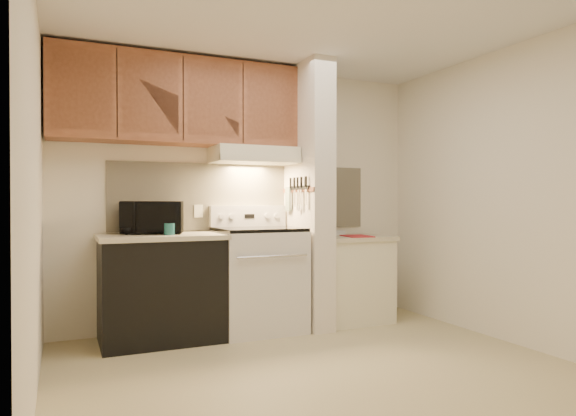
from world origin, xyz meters
TOP-DOWN VIEW (x-y plane):
  - floor at (0.00, 0.00)m, footprint 3.60×3.60m
  - ceiling at (0.00, 0.00)m, footprint 3.60×3.60m
  - wall_back at (0.00, 1.50)m, footprint 3.60×2.50m
  - wall_left at (-1.80, 0.00)m, footprint 0.02×3.00m
  - wall_right at (1.80, 0.00)m, footprint 0.02×3.00m
  - backsplash at (0.00, 1.49)m, footprint 2.60×0.02m
  - range_body at (0.00, 1.16)m, footprint 0.76×0.65m
  - oven_window at (0.00, 0.84)m, footprint 0.50×0.01m
  - oven_handle at (0.00, 0.80)m, footprint 0.65×0.02m
  - cooktop at (0.00, 1.16)m, footprint 0.74×0.64m
  - range_backguard at (0.00, 1.44)m, footprint 0.76×0.08m
  - range_display at (0.00, 1.40)m, footprint 0.10×0.01m
  - range_knob_left_outer at (-0.28, 1.40)m, footprint 0.05×0.02m
  - range_knob_left_inner at (-0.18, 1.40)m, footprint 0.05×0.02m
  - range_knob_right_inner at (0.18, 1.40)m, footprint 0.05×0.02m
  - range_knob_right_outer at (0.28, 1.40)m, footprint 0.05×0.02m
  - dishwasher_front at (-0.88, 1.17)m, footprint 1.00×0.63m
  - left_countertop at (-0.88, 1.17)m, footprint 1.04×0.67m
  - spoon_rest at (-0.90, 1.36)m, footprint 0.21×0.12m
  - teal_jar at (-0.83, 1.06)m, footprint 0.11×0.11m
  - outlet at (-0.48, 1.48)m, footprint 0.08×0.01m
  - microwave at (-0.93, 1.30)m, footprint 0.58×0.47m
  - partition_pillar at (0.51, 1.15)m, footprint 0.22×0.70m
  - pillar_trim at (0.39, 1.15)m, footprint 0.01×0.70m
  - knife_strip at (0.39, 1.10)m, footprint 0.02×0.42m
  - knife_blade_a at (0.38, 0.93)m, footprint 0.01×0.03m
  - knife_handle_a at (0.38, 0.93)m, footprint 0.02×0.02m
  - knife_blade_b at (0.38, 1.03)m, footprint 0.01×0.04m
  - knife_handle_b at (0.38, 1.02)m, footprint 0.02×0.02m
  - knife_blade_c at (0.38, 1.09)m, footprint 0.01×0.04m
  - knife_handle_c at (0.38, 1.11)m, footprint 0.02×0.02m
  - knife_blade_d at (0.38, 1.17)m, footprint 0.01×0.04m
  - knife_handle_d at (0.38, 1.18)m, footprint 0.02×0.02m
  - knife_blade_e at (0.38, 1.27)m, footprint 0.01×0.04m
  - knife_handle_e at (0.38, 1.27)m, footprint 0.02×0.02m
  - oven_mitt at (0.38, 1.32)m, footprint 0.03×0.10m
  - right_cab_base at (0.97, 1.15)m, footprint 0.70×0.60m
  - right_countertop at (0.97, 1.15)m, footprint 0.74×0.64m
  - red_folder at (0.96, 1.00)m, footprint 0.27×0.35m
  - white_box at (0.92, 1.33)m, footprint 0.19×0.15m
  - range_hood at (0.00, 1.28)m, footprint 0.78×0.44m
  - hood_lip at (0.00, 1.07)m, footprint 0.78×0.04m
  - upper_cabinets at (-0.69, 1.32)m, footprint 2.18×0.33m
  - cab_door_a at (-1.51, 1.17)m, footprint 0.46×0.01m
  - cab_gap_a at (-1.23, 1.16)m, footprint 0.01×0.01m
  - cab_door_b at (-0.96, 1.17)m, footprint 0.46×0.01m
  - cab_gap_b at (-0.69, 1.16)m, footprint 0.01×0.01m
  - cab_door_c at (-0.42, 1.17)m, footprint 0.46×0.01m
  - cab_gap_c at (-0.14, 1.16)m, footprint 0.01×0.01m
  - cab_door_d at (0.13, 1.17)m, footprint 0.46×0.01m

SIDE VIEW (x-z plane):
  - floor at x=0.00m, z-range 0.00..0.00m
  - right_cab_base at x=0.97m, z-range 0.00..0.81m
  - dishwasher_front at x=-0.88m, z-range 0.00..0.87m
  - range_body at x=0.00m, z-range 0.00..0.92m
  - oven_window at x=0.00m, z-range 0.35..0.65m
  - oven_handle at x=0.00m, z-range 0.71..0.73m
  - right_countertop at x=0.97m, z-range 0.81..0.85m
  - red_folder at x=0.96m, z-range 0.85..0.86m
  - white_box at x=0.92m, z-range 0.85..0.89m
  - left_countertop at x=-0.88m, z-range 0.87..0.91m
  - spoon_rest at x=-0.90m, z-range 0.91..0.92m
  - cooktop at x=0.00m, z-range 0.92..0.95m
  - teal_jar at x=-0.83m, z-range 0.91..1.01m
  - range_backguard at x=0.00m, z-range 0.95..1.15m
  - range_display at x=0.00m, z-range 1.03..1.07m
  - range_knob_left_outer at x=-0.28m, z-range 1.03..1.07m
  - range_knob_left_inner at x=-0.18m, z-range 1.03..1.07m
  - range_knob_right_inner at x=0.18m, z-range 1.03..1.07m
  - range_knob_right_outer at x=0.28m, z-range 1.03..1.07m
  - microwave at x=-0.93m, z-range 0.91..1.19m
  - outlet at x=-0.48m, z-range 1.04..1.16m
  - knife_blade_c at x=0.38m, z-range 1.10..1.30m
  - knife_blade_b at x=0.38m, z-range 1.12..1.30m
  - knife_blade_e at x=0.38m, z-range 1.12..1.30m
  - oven_mitt at x=0.38m, z-range 1.10..1.33m
  - knife_blade_a at x=0.38m, z-range 1.14..1.30m
  - knife_blade_d at x=0.38m, z-range 1.14..1.30m
  - backsplash at x=0.00m, z-range 0.92..1.55m
  - wall_back at x=0.00m, z-range 1.24..1.26m
  - wall_left at x=-1.80m, z-range 0.00..2.50m
  - wall_right at x=1.80m, z-range 0.00..2.50m
  - partition_pillar at x=0.51m, z-range 0.00..2.50m
  - pillar_trim at x=0.39m, z-range 1.28..1.32m
  - knife_strip at x=0.39m, z-range 1.30..1.34m
  - knife_handle_a at x=0.38m, z-range 1.32..1.42m
  - knife_handle_b at x=0.38m, z-range 1.32..1.42m
  - knife_handle_c at x=0.38m, z-range 1.32..1.42m
  - knife_handle_d at x=0.38m, z-range 1.32..1.42m
  - knife_handle_e at x=0.38m, z-range 1.32..1.42m
  - hood_lip at x=0.00m, z-range 1.55..1.61m
  - range_hood at x=0.00m, z-range 1.55..1.70m
  - upper_cabinets at x=-0.69m, z-range 1.70..2.47m
  - cab_door_a at x=-1.51m, z-range 1.77..2.40m
  - cab_gap_a at x=-1.23m, z-range 1.72..2.45m
  - cab_door_b at x=-0.96m, z-range 1.77..2.40m
  - cab_gap_b at x=-0.69m, z-range 1.72..2.45m
  - cab_door_c at x=-0.42m, z-range 1.77..2.40m
  - cab_gap_c at x=-0.14m, z-range 1.72..2.45m
  - cab_door_d at x=0.13m, z-range 1.77..2.40m
  - ceiling at x=0.00m, z-range 2.50..2.50m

